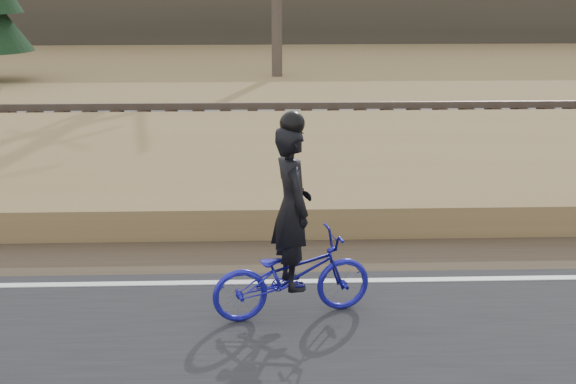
{
  "coord_description": "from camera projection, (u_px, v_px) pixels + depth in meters",
  "views": [
    {
      "loc": [
        3.76,
        -8.74,
        3.81
      ],
      "look_at": [
        4.09,
        0.5,
        1.1
      ],
      "focal_mm": 50.0,
      "sensor_mm": 36.0,
      "label": 1
    }
  ],
  "objects": [
    {
      "name": "embankment",
      "position": [
        34.0,
        183.0,
        13.29
      ],
      "size": [
        120.0,
        5.0,
        0.44
      ],
      "primitive_type": "cube",
      "color": "olive",
      "rests_on": "ground"
    },
    {
      "name": "ballast",
      "position": [
        82.0,
        134.0,
        16.93
      ],
      "size": [
        120.0,
        3.0,
        0.45
      ],
      "primitive_type": "cube",
      "color": "slate",
      "rests_on": "ground"
    },
    {
      "name": "railroad",
      "position": [
        81.0,
        120.0,
        16.84
      ],
      "size": [
        120.0,
        2.4,
        0.29
      ],
      "color": "black",
      "rests_on": "ballast"
    },
    {
      "name": "cyclist",
      "position": [
        292.0,
        252.0,
        8.56
      ],
      "size": [
        1.85,
        1.02,
        2.25
      ],
      "rotation": [
        0.0,
        0.0,
        1.81
      ],
      "color": "#181593",
      "rests_on": "road"
    }
  ]
}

